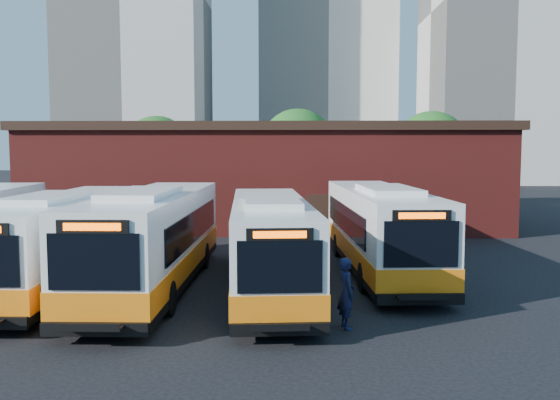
{
  "coord_description": "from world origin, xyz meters",
  "views": [
    {
      "loc": [
        1.77,
        -18.35,
        4.95
      ],
      "look_at": [
        1.18,
        4.82,
        2.9
      ],
      "focal_mm": 38.0,
      "sensor_mm": 36.0,
      "label": 1
    }
  ],
  "objects_px": {
    "bus_midwest": "(154,242)",
    "bus_mideast": "(270,247)",
    "bus_west": "(65,243)",
    "bus_east": "(379,232)",
    "transit_worker": "(346,293)"
  },
  "relations": [
    {
      "from": "bus_midwest",
      "to": "bus_mideast",
      "type": "distance_m",
      "value": 4.1
    },
    {
      "from": "bus_west",
      "to": "bus_mideast",
      "type": "relative_size",
      "value": 1.01
    },
    {
      "from": "bus_east",
      "to": "bus_west",
      "type": "bearing_deg",
      "value": -169.7
    },
    {
      "from": "bus_west",
      "to": "bus_midwest",
      "type": "distance_m",
      "value": 3.27
    },
    {
      "from": "bus_west",
      "to": "transit_worker",
      "type": "height_order",
      "value": "bus_west"
    },
    {
      "from": "bus_midwest",
      "to": "bus_mideast",
      "type": "bearing_deg",
      "value": -3.37
    },
    {
      "from": "bus_east",
      "to": "transit_worker",
      "type": "xyz_separation_m",
      "value": [
        -1.96,
        -7.61,
        -0.61
      ]
    },
    {
      "from": "bus_midwest",
      "to": "bus_east",
      "type": "distance_m",
      "value": 8.87
    },
    {
      "from": "bus_west",
      "to": "transit_worker",
      "type": "relative_size",
      "value": 6.39
    },
    {
      "from": "bus_west",
      "to": "bus_midwest",
      "type": "relative_size",
      "value": 0.95
    },
    {
      "from": "bus_west",
      "to": "bus_mideast",
      "type": "height_order",
      "value": "bus_west"
    },
    {
      "from": "bus_west",
      "to": "bus_east",
      "type": "bearing_deg",
      "value": 12.85
    },
    {
      "from": "bus_mideast",
      "to": "bus_east",
      "type": "distance_m",
      "value": 5.35
    },
    {
      "from": "bus_west",
      "to": "bus_midwest",
      "type": "height_order",
      "value": "bus_midwest"
    },
    {
      "from": "transit_worker",
      "to": "bus_midwest",
      "type": "bearing_deg",
      "value": 40.56
    }
  ]
}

